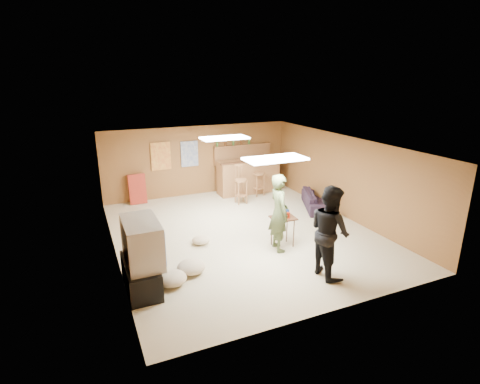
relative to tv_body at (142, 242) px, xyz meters
name	(u,v)px	position (x,y,z in m)	size (l,w,h in m)	color
ground	(243,233)	(2.65, 1.50, -0.90)	(7.00, 7.00, 0.00)	#BEB391
ceiling	(244,145)	(2.65, 1.50, 1.30)	(6.00, 7.00, 0.02)	silver
wall_back	(199,161)	(2.65, 5.00, 0.20)	(6.00, 0.02, 2.20)	brown
wall_front	(335,251)	(2.65, -2.00, 0.20)	(6.00, 0.02, 2.20)	brown
wall_left	(111,208)	(-0.35, 1.50, 0.20)	(0.02, 7.00, 2.20)	brown
wall_right	(345,177)	(5.65, 1.50, 0.20)	(0.02, 7.00, 2.20)	brown
tv_stand	(141,275)	(-0.07, 0.00, -0.65)	(0.55, 1.30, 0.50)	black
dvd_box	(153,278)	(0.15, 0.00, -0.75)	(0.35, 0.50, 0.08)	#B2B2B7
tv_body	(142,242)	(0.00, 0.00, 0.00)	(0.60, 1.10, 0.80)	#B2B2B7
tv_screen	(159,239)	(0.31, 0.00, 0.00)	(0.02, 0.95, 0.65)	navy
bar_counter	(248,176)	(4.15, 4.45, -0.35)	(2.00, 0.60, 1.10)	brown
bar_lip	(252,161)	(4.15, 4.20, 0.20)	(2.10, 0.12, 0.05)	#402414
bar_shelf	(243,145)	(4.15, 4.90, 0.60)	(2.00, 0.18, 0.05)	brown
bar_backing	(242,154)	(4.15, 4.92, 0.30)	(2.00, 0.14, 0.60)	brown
poster_left	(161,156)	(1.45, 4.96, 0.45)	(0.60, 0.03, 0.85)	#BF3F26
poster_right	(189,154)	(2.35, 4.96, 0.45)	(0.55, 0.03, 0.80)	#334C99
folding_chair_stack	(137,189)	(0.65, 4.80, -0.45)	(0.50, 0.14, 0.90)	#AC2D1F
ceiling_panel_front	(275,159)	(2.65, 0.00, 1.27)	(1.20, 0.60, 0.04)	white
ceiling_panel_back	(224,138)	(2.65, 2.70, 1.27)	(1.20, 0.60, 0.04)	white
person_olive	(279,213)	(2.99, 0.37, -0.03)	(0.63, 0.42, 1.74)	#465430
person_black	(330,231)	(3.34, -0.95, 0.00)	(0.88, 0.68, 1.80)	black
sofa	(317,200)	(5.35, 2.29, -0.66)	(1.65, 0.65, 0.48)	black
tray_table	(283,232)	(3.17, 0.48, -0.55)	(0.54, 0.43, 0.70)	#402414
cup_red_near	(278,215)	(3.05, 0.52, -0.15)	(0.08, 0.08, 0.11)	#B5250C
cup_red_far	(288,215)	(3.25, 0.41, -0.14)	(0.09, 0.09, 0.12)	#B5250C
cup_blue	(287,212)	(3.33, 0.59, -0.14)	(0.09, 0.09, 0.12)	navy
bar_stool_left	(241,185)	(3.50, 3.55, -0.34)	(0.35, 0.35, 1.12)	brown
bar_stool_right	(259,178)	(4.33, 4.04, -0.34)	(0.36, 0.36, 1.13)	brown
cushion_near_tv	(191,267)	(0.92, 0.15, -0.77)	(0.56, 0.56, 0.25)	tan
cushion_mid	(201,240)	(1.50, 1.33, -0.81)	(0.40, 0.40, 0.18)	tan
cushion_far	(172,278)	(0.47, -0.12, -0.78)	(0.55, 0.55, 0.25)	tan
bottle_row	(233,141)	(3.81, 4.88, 0.75)	(1.20, 0.08, 0.26)	#3F7233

